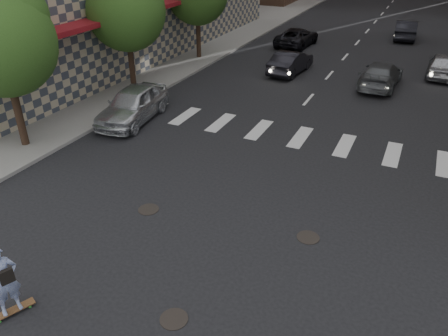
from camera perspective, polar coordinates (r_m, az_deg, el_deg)
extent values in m
plane|color=black|center=(13.31, -5.47, -10.14)|extent=(160.00, 160.00, 0.00)
cube|color=gray|center=(36.01, -9.80, 15.24)|extent=(13.00, 80.00, 0.15)
cube|color=black|center=(25.91, -16.51, 13.59)|extent=(0.30, 14.00, 4.00)
cube|color=maroon|center=(24.96, -15.74, 18.12)|extent=(1.60, 14.00, 0.25)
cylinder|color=#382619|center=(20.24, -25.26, 6.46)|extent=(0.32, 0.32, 2.80)
sphere|color=#2B501A|center=(19.46, -27.08, 14.32)|extent=(4.20, 4.20, 4.20)
sphere|color=#2B501A|center=(19.52, -25.94, 17.36)|extent=(2.80, 2.80, 2.80)
cylinder|color=#382619|center=(25.73, -11.96, 12.99)|extent=(0.32, 0.32, 2.80)
sphere|color=#2B501A|center=(25.12, -12.66, 19.35)|extent=(4.20, 4.20, 4.20)
cylinder|color=#382619|center=(32.29, -3.35, 16.73)|extent=(0.32, 0.32, 2.80)
cylinder|color=black|center=(11.30, -6.56, -19.00)|extent=(0.70, 0.70, 0.02)
cylinder|color=black|center=(15.01, -9.83, -5.35)|extent=(0.70, 0.70, 0.02)
cylinder|color=black|center=(13.81, 10.93, -8.89)|extent=(0.70, 0.70, 0.02)
cube|color=brown|center=(12.44, -25.81, -16.36)|extent=(0.64, 1.03, 0.02)
cylinder|color=green|center=(12.39, -27.25, -17.41)|extent=(0.06, 0.08, 0.07)
cylinder|color=green|center=(12.59, -24.28, -15.72)|extent=(0.06, 0.08, 0.07)
cylinder|color=green|center=(12.45, -24.00, -16.21)|extent=(0.06, 0.08, 0.07)
imported|color=#909BD1|center=(11.82, -26.83, -12.98)|extent=(0.70, 0.83, 1.92)
cube|color=black|center=(11.52, -26.52, -12.56)|extent=(0.23, 0.34, 0.36)
imported|color=silver|center=(21.83, -11.83, 8.15)|extent=(2.55, 5.09, 1.67)
imported|color=black|center=(29.31, 8.70, 13.52)|extent=(1.91, 4.50, 1.44)
imported|color=#4F5256|center=(27.91, 19.80, 11.38)|extent=(2.24, 5.03, 1.43)
imported|color=black|center=(36.74, 9.52, 16.52)|extent=(2.65, 5.12, 1.38)
imported|color=#A6A7AD|center=(31.52, 26.73, 11.97)|extent=(1.89, 4.46, 1.51)
imported|color=black|center=(41.53, 22.65, 16.34)|extent=(1.96, 4.84, 1.56)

